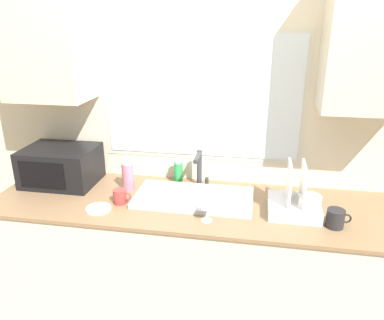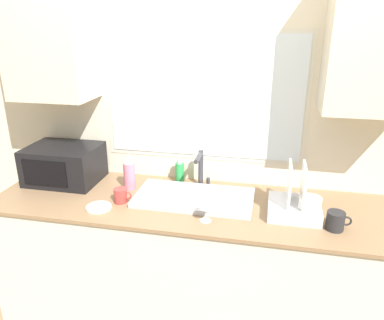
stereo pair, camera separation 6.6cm
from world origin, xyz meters
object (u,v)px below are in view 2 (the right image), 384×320
(microwave, at_px, (64,164))
(dish_rack, at_px, (296,204))
(faucet, at_px, (201,166))
(spray_bottle, at_px, (129,172))
(wine_glass, at_px, (206,202))
(soap_bottle, at_px, (180,172))
(mug_near_sink, at_px, (121,195))

(microwave, height_order, dish_rack, dish_rack)
(dish_rack, bearing_deg, faucet, 156.94)
(spray_bottle, relative_size, wine_glass, 1.47)
(microwave, relative_size, wine_glass, 2.84)
(faucet, bearing_deg, soap_bottle, 163.54)
(spray_bottle, bearing_deg, microwave, 176.71)
(microwave, bearing_deg, dish_rack, -6.35)
(wine_glass, bearing_deg, faucet, 104.18)
(microwave, distance_m, dish_rack, 1.50)
(mug_near_sink, relative_size, wine_glass, 0.68)
(spray_bottle, distance_m, soap_bottle, 0.33)
(microwave, xyz_separation_m, wine_glass, (1.02, -0.34, -0.01))
(mug_near_sink, bearing_deg, spray_bottle, 94.93)
(faucet, height_order, wine_glass, faucet)
(faucet, bearing_deg, mug_near_sink, -144.34)
(dish_rack, xyz_separation_m, wine_glass, (-0.48, -0.17, 0.05))
(soap_bottle, relative_size, mug_near_sink, 1.59)
(soap_bottle, height_order, mug_near_sink, soap_bottle)
(faucet, height_order, microwave, faucet)
(soap_bottle, xyz_separation_m, wine_glass, (0.25, -0.46, 0.04))
(soap_bottle, bearing_deg, spray_bottle, -152.41)
(spray_bottle, relative_size, soap_bottle, 1.37)
(faucet, relative_size, microwave, 0.53)
(soap_bottle, bearing_deg, wine_glass, -61.28)
(microwave, height_order, wine_glass, microwave)
(microwave, relative_size, mug_near_sink, 4.21)
(spray_bottle, distance_m, wine_glass, 0.63)
(dish_rack, xyz_separation_m, soap_bottle, (-0.73, 0.29, 0.01))
(dish_rack, height_order, soap_bottle, dish_rack)
(faucet, distance_m, mug_near_sink, 0.53)
(mug_near_sink, bearing_deg, dish_rack, 3.16)
(microwave, xyz_separation_m, spray_bottle, (0.47, -0.03, -0.01))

